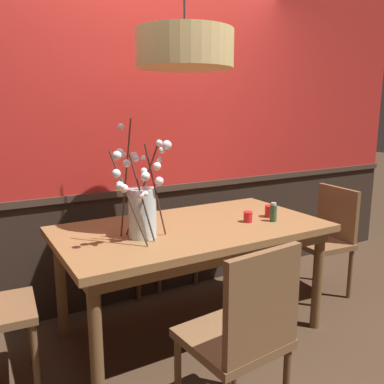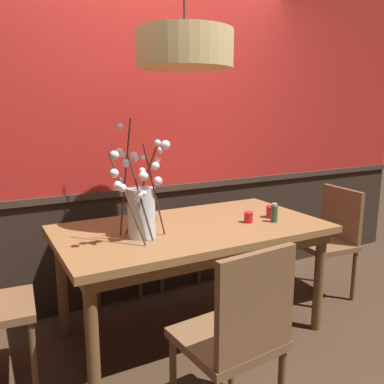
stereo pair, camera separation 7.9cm
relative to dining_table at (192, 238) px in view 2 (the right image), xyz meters
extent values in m
plane|color=#422D1E|center=(0.00, 0.00, -0.69)|extent=(24.00, 24.00, 0.00)
cube|color=#2D2119|center=(0.00, 0.74, -0.25)|extent=(5.68, 0.12, 0.88)
cube|color=#3E2E24|center=(0.00, 0.73, 0.21)|extent=(5.68, 0.14, 0.05)
cube|color=#B2231E|center=(0.00, 0.74, 1.14)|extent=(5.68, 0.12, 1.89)
cube|color=olive|center=(0.00, 0.00, 0.06)|extent=(1.77, 0.97, 0.05)
cube|color=brown|center=(0.00, 0.00, 0.00)|extent=(1.66, 0.86, 0.08)
cylinder|color=brown|center=(-0.80, -0.39, -0.33)|extent=(0.07, 0.07, 0.73)
cylinder|color=brown|center=(0.80, -0.39, -0.33)|extent=(0.07, 0.07, 0.73)
cylinder|color=brown|center=(-0.80, 0.39, -0.33)|extent=(0.07, 0.07, 0.73)
cylinder|color=brown|center=(0.80, 0.39, -0.33)|extent=(0.07, 0.07, 0.73)
cube|color=brown|center=(-0.26, -0.83, -0.22)|extent=(0.47, 0.47, 0.04)
cube|color=brown|center=(-0.25, -1.02, 0.04)|extent=(0.42, 0.07, 0.47)
cylinder|color=brown|center=(-0.47, -0.66, -0.47)|extent=(0.04, 0.04, 0.44)
cylinder|color=brown|center=(-0.09, -0.63, -0.47)|extent=(0.04, 0.04, 0.44)
cube|color=brown|center=(-0.30, 0.82, -0.22)|extent=(0.43, 0.44, 0.04)
cube|color=brown|center=(-0.29, 1.01, 0.01)|extent=(0.39, 0.06, 0.41)
cylinder|color=brown|center=(-0.14, 0.63, -0.47)|extent=(0.04, 0.04, 0.45)
cylinder|color=brown|center=(-0.49, 0.65, -0.47)|extent=(0.04, 0.04, 0.45)
cylinder|color=brown|center=(-0.12, 0.99, -0.47)|extent=(0.04, 0.04, 0.45)
cylinder|color=brown|center=(-0.47, 1.01, -0.47)|extent=(0.04, 0.04, 0.45)
cube|color=brown|center=(1.23, 0.00, -0.25)|extent=(0.44, 0.49, 0.04)
cube|color=brown|center=(1.41, -0.01, -0.01)|extent=(0.07, 0.44, 0.44)
cylinder|color=brown|center=(1.04, -0.18, -0.48)|extent=(0.04, 0.04, 0.42)
cylinder|color=brown|center=(1.07, 0.21, -0.48)|extent=(0.04, 0.04, 0.42)
cylinder|color=brown|center=(1.38, -0.21, -0.48)|extent=(0.04, 0.04, 0.42)
cylinder|color=brown|center=(1.42, 0.18, -0.48)|extent=(0.04, 0.04, 0.42)
cylinder|color=brown|center=(-1.03, 0.18, -0.47)|extent=(0.04, 0.04, 0.45)
cylinder|color=brown|center=(-1.06, -0.17, -0.47)|extent=(0.04, 0.04, 0.45)
cube|color=brown|center=(0.24, 0.83, -0.22)|extent=(0.43, 0.41, 0.04)
cube|color=brown|center=(0.24, 1.02, 0.00)|extent=(0.40, 0.04, 0.41)
cylinder|color=brown|center=(0.43, 0.66, -0.47)|extent=(0.04, 0.04, 0.45)
cylinder|color=brown|center=(0.06, 0.66, -0.47)|extent=(0.04, 0.04, 0.45)
cylinder|color=brown|center=(0.42, 1.01, -0.47)|extent=(0.04, 0.04, 0.45)
cylinder|color=brown|center=(0.06, 1.01, -0.47)|extent=(0.04, 0.04, 0.45)
cylinder|color=silver|center=(-0.38, -0.06, 0.24)|extent=(0.17, 0.17, 0.30)
cylinder|color=silver|center=(-0.38, -0.06, 0.12)|extent=(0.15, 0.15, 0.07)
cylinder|color=#472D23|center=(-0.50, -0.15, 0.36)|extent=(0.16, 0.18, 0.54)
sphere|color=white|center=(-0.55, -0.20, 0.44)|extent=(0.03, 0.03, 0.03)
sphere|color=white|center=(-0.58, -0.18, 0.51)|extent=(0.05, 0.05, 0.05)
sphere|color=white|center=(-0.56, -0.16, 0.44)|extent=(0.05, 0.05, 0.05)
sphere|color=white|center=(-0.53, -0.15, 0.42)|extent=(0.05, 0.05, 0.05)
sphere|color=white|center=(-0.59, -0.25, 0.61)|extent=(0.05, 0.05, 0.05)
cylinder|color=#472D23|center=(-0.32, -0.12, 0.38)|extent=(0.16, 0.07, 0.58)
sphere|color=white|center=(-0.33, -0.16, 0.53)|extent=(0.05, 0.05, 0.05)
sphere|color=white|center=(-0.32, -0.19, 0.66)|extent=(0.04, 0.04, 0.04)
sphere|color=white|center=(-0.26, -0.16, 0.65)|extent=(0.06, 0.06, 0.06)
sphere|color=white|center=(-0.29, -0.13, 0.56)|extent=(0.03, 0.03, 0.03)
sphere|color=white|center=(-0.29, -0.16, 0.62)|extent=(0.04, 0.04, 0.04)
sphere|color=white|center=(-0.30, -0.14, 0.44)|extent=(0.05, 0.05, 0.05)
cylinder|color=#472D23|center=(-0.44, 0.04, 0.44)|extent=(0.12, 0.06, 0.71)
sphere|color=white|center=(-0.44, 0.01, 0.53)|extent=(0.05, 0.05, 0.05)
sphere|color=white|center=(-0.47, 0.05, 0.43)|extent=(0.03, 0.03, 0.03)
sphere|color=white|center=(-0.45, 0.07, 0.75)|extent=(0.04, 0.04, 0.04)
sphere|color=white|center=(-0.44, 0.06, 0.58)|extent=(0.03, 0.03, 0.03)
sphere|color=white|center=(-0.47, 0.04, 0.60)|extent=(0.05, 0.05, 0.05)
cylinder|color=#472D23|center=(-0.42, -0.15, 0.35)|extent=(0.14, 0.05, 0.52)
sphere|color=white|center=(-0.40, -0.17, 0.38)|extent=(0.03, 0.03, 0.03)
sphere|color=white|center=(-0.44, -0.16, 0.37)|extent=(0.05, 0.05, 0.05)
sphere|color=white|center=(-0.42, -0.20, 0.48)|extent=(0.05, 0.05, 0.05)
sphere|color=white|center=(-0.41, -0.18, 0.51)|extent=(0.04, 0.04, 0.04)
cylinder|color=#472D23|center=(-0.35, 0.01, 0.36)|extent=(0.22, 0.04, 0.55)
sphere|color=white|center=(-0.34, -0.03, 0.35)|extent=(0.05, 0.05, 0.05)
sphere|color=white|center=(-0.32, 0.04, 0.42)|extent=(0.04, 0.04, 0.04)
sphere|color=white|center=(-0.36, 0.10, 0.57)|extent=(0.05, 0.05, 0.05)
sphere|color=white|center=(-0.37, 0.06, 0.56)|extent=(0.05, 0.05, 0.05)
sphere|color=white|center=(-0.31, 0.08, 0.55)|extent=(0.03, 0.03, 0.03)
cylinder|color=red|center=(0.38, -0.12, 0.12)|extent=(0.06, 0.06, 0.08)
torus|color=red|center=(0.38, -0.12, 0.16)|extent=(0.07, 0.07, 0.01)
cylinder|color=silver|center=(0.38, -0.12, 0.11)|extent=(0.04, 0.04, 0.04)
cylinder|color=red|center=(0.60, -0.09, 0.13)|extent=(0.07, 0.07, 0.09)
torus|color=red|center=(0.60, -0.09, 0.17)|extent=(0.08, 0.08, 0.01)
cylinder|color=silver|center=(0.60, -0.09, 0.11)|extent=(0.05, 0.05, 0.04)
cylinder|color=#2D5633|center=(0.54, -0.19, 0.14)|extent=(0.05, 0.05, 0.11)
cylinder|color=beige|center=(0.54, -0.19, 0.21)|extent=(0.04, 0.04, 0.02)
cylinder|color=tan|center=(-0.06, -0.02, 1.20)|extent=(0.59, 0.59, 0.22)
sphere|color=#F9EAB7|center=(-0.06, -0.02, 1.17)|extent=(0.14, 0.14, 0.14)
camera|label=1|loc=(-1.30, -2.24, 0.85)|focal=37.62mm
camera|label=2|loc=(-1.23, -2.28, 0.85)|focal=37.62mm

